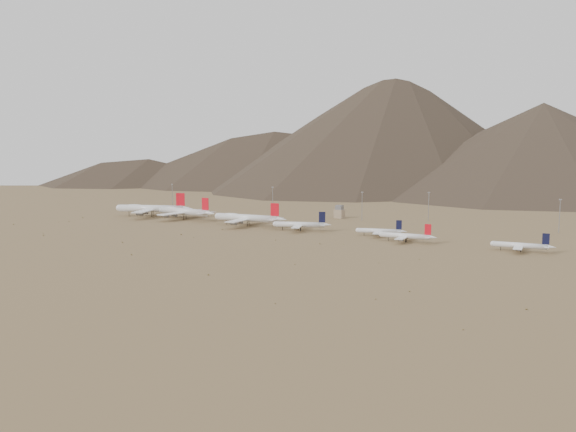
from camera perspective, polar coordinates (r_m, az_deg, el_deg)
The scene contains 16 objects.
ground at distance 433.34m, azimuth -5.40°, elevation -1.59°, with size 3000.00×3000.00×0.00m, color #977A4E.
mountain_ridge at distance 1272.48m, azimuth 20.00°, elevation 10.25°, with size 4400.00×1000.00×300.00m.
widebody_west at distance 543.31m, azimuth -13.72°, elevation 0.75°, with size 72.15×57.85×22.67m.
widebody_centre at distance 516.20m, azimuth -10.51°, elevation 0.46°, with size 70.22×54.18×20.86m.
widebody_east at distance 463.38m, azimuth -4.16°, elevation -0.18°, with size 67.20×52.00×19.98m.
narrowbody_a at distance 435.06m, azimuth 1.33°, elevation -0.87°, with size 43.80×32.84×15.22m.
narrowbody_b at distance 412.59m, azimuth 9.35°, elevation -1.51°, with size 36.23×26.82×12.27m.
narrowbody_c at distance 389.70m, azimuth 11.95°, elevation -2.00°, with size 40.17×28.95×13.26m.
narrowbody_d at distance 373.73m, azimuth 22.63°, elevation -2.78°, with size 37.61×27.19×12.42m.
control_tower at distance 518.99m, azimuth 5.24°, elevation 0.37°, with size 8.00×8.00×12.00m.
mast_far_west at distance 626.87m, azimuth -11.67°, elevation 2.16°, with size 2.00×0.60×25.70m.
mast_west at distance 566.11m, azimuth -1.57°, elevation 1.82°, with size 2.00×0.60×25.70m.
mast_centre at distance 502.22m, azimuth 7.53°, elevation 1.15°, with size 2.00×0.60×25.70m.
mast_east at distance 510.49m, azimuth 14.10°, elevation 1.09°, with size 2.00×0.60×25.70m.
mast_far_east at distance 471.10m, azimuth 25.88°, elevation 0.17°, with size 2.00×0.60×25.70m.
desert_scrub at distance 394.35m, azimuth -16.44°, elevation -2.61°, with size 410.60×180.25×0.86m.
Camera 1 is at (257.29, -343.10, 62.17)m, focal length 35.00 mm.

